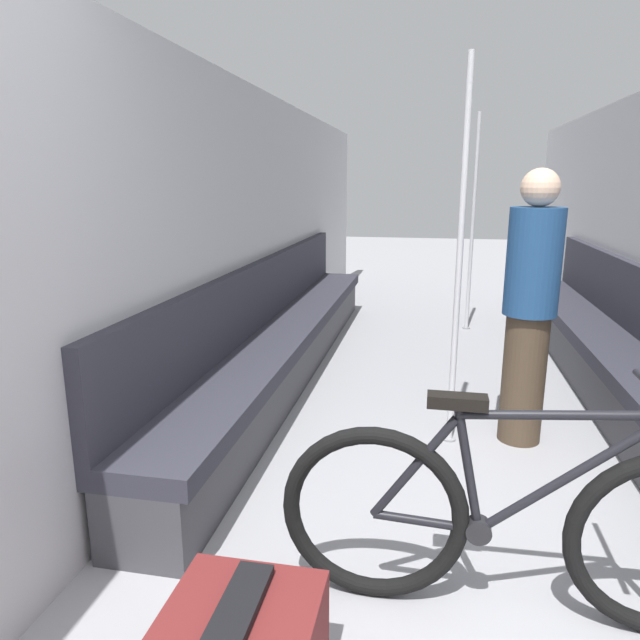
% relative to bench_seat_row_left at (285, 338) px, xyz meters
% --- Properties ---
extents(wall_left, '(0.10, 9.49, 2.19)m').
position_rel_bench_seat_row_left_xyz_m(wall_left, '(-0.25, -0.19, 0.80)').
color(wall_left, '#B2B2B7').
rests_on(wall_left, ground).
extents(bench_seat_row_left, '(0.47, 4.92, 0.92)m').
position_rel_bench_seat_row_left_xyz_m(bench_seat_row_left, '(0.00, 0.00, 0.00)').
color(bench_seat_row_left, '#3D3D42').
rests_on(bench_seat_row_left, ground).
extents(bench_seat_row_right, '(0.47, 4.92, 0.92)m').
position_rel_bench_seat_row_left_xyz_m(bench_seat_row_right, '(2.43, 0.00, 0.00)').
color(bench_seat_row_right, '#3D3D42').
rests_on(bench_seat_row_right, ground).
extents(bicycle, '(1.67, 0.46, 0.88)m').
position_rel_bench_seat_row_left_xyz_m(bicycle, '(1.45, -2.40, 0.06)').
color(bicycle, black).
rests_on(bicycle, ground).
extents(grab_pole_near, '(0.08, 0.08, 2.17)m').
position_rel_bench_seat_row_left_xyz_m(grab_pole_near, '(1.27, -0.99, 0.76)').
color(grab_pole_near, gray).
rests_on(grab_pole_near, ground).
extents(grab_pole_far, '(0.08, 0.08, 2.17)m').
position_rel_bench_seat_row_left_xyz_m(grab_pole_far, '(1.51, 1.77, 0.76)').
color(grab_pole_far, gray).
rests_on(grab_pole_far, ground).
extents(passenger_standing, '(0.30, 0.30, 1.59)m').
position_rel_bench_seat_row_left_xyz_m(passenger_standing, '(1.68, -0.90, 0.52)').
color(passenger_standing, '#473828').
rests_on(passenger_standing, ground).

